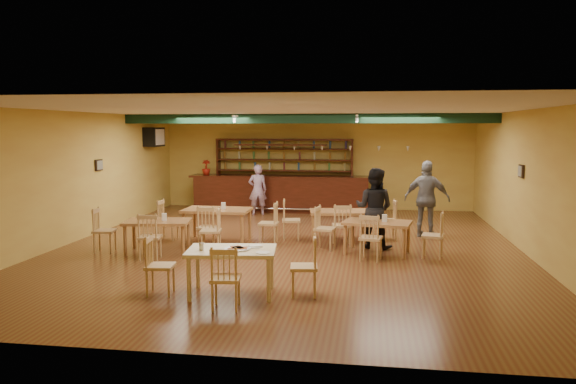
% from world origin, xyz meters
% --- Properties ---
extents(floor, '(12.00, 12.00, 0.00)m').
position_xyz_m(floor, '(0.00, 0.00, 0.00)').
color(floor, brown).
rests_on(floor, ground).
extents(ceiling_beam, '(10.00, 0.30, 0.25)m').
position_xyz_m(ceiling_beam, '(0.00, 2.80, 2.87)').
color(ceiling_beam, black).
rests_on(ceiling_beam, ceiling).
extents(track_rail_left, '(0.05, 2.50, 0.05)m').
position_xyz_m(track_rail_left, '(-1.80, 3.40, 2.94)').
color(track_rail_left, white).
rests_on(track_rail_left, ceiling).
extents(track_rail_right, '(0.05, 2.50, 0.05)m').
position_xyz_m(track_rail_right, '(1.40, 3.40, 2.94)').
color(track_rail_right, white).
rests_on(track_rail_right, ceiling).
extents(ac_unit, '(0.34, 0.70, 0.48)m').
position_xyz_m(ac_unit, '(-4.80, 4.20, 2.35)').
color(ac_unit, white).
rests_on(ac_unit, wall_left).
extents(picture_left, '(0.04, 0.34, 0.28)m').
position_xyz_m(picture_left, '(-4.97, 1.00, 1.70)').
color(picture_left, black).
rests_on(picture_left, wall_left).
extents(picture_right, '(0.04, 0.34, 0.28)m').
position_xyz_m(picture_right, '(4.97, 0.50, 1.70)').
color(picture_right, black).
rests_on(picture_right, wall_right).
extents(bar_counter, '(5.77, 0.85, 1.13)m').
position_xyz_m(bar_counter, '(-1.02, 5.15, 0.56)').
color(bar_counter, black).
rests_on(bar_counter, ground).
extents(back_bar_hutch, '(4.46, 0.40, 2.28)m').
position_xyz_m(back_bar_hutch, '(-1.02, 5.78, 1.14)').
color(back_bar_hutch, black).
rests_on(back_bar_hutch, ground).
extents(poinsettia, '(0.34, 0.34, 0.48)m').
position_xyz_m(poinsettia, '(-3.46, 5.15, 1.37)').
color(poinsettia, '#9D1B0E').
rests_on(poinsettia, bar_counter).
extents(dining_table_a, '(1.53, 0.93, 0.76)m').
position_xyz_m(dining_table_a, '(-1.73, 0.33, 0.38)').
color(dining_table_a, '#A3733A').
rests_on(dining_table_a, ground).
extents(dining_table_b, '(1.48, 1.01, 0.69)m').
position_xyz_m(dining_table_b, '(1.06, 0.96, 0.34)').
color(dining_table_b, '#A3733A').
rests_on(dining_table_b, ground).
extents(dining_table_c, '(1.46, 1.00, 0.68)m').
position_xyz_m(dining_table_c, '(-2.68, -0.95, 0.34)').
color(dining_table_c, '#A3733A').
rests_on(dining_table_c, ground).
extents(dining_table_d, '(1.50, 1.07, 0.68)m').
position_xyz_m(dining_table_d, '(1.92, -0.40, 0.34)').
color(dining_table_d, '#A3733A').
rests_on(dining_table_d, ground).
extents(near_table, '(1.47, 1.04, 0.73)m').
position_xyz_m(near_table, '(-0.37, -3.67, 0.37)').
color(near_table, '#C7B685').
rests_on(near_table, ground).
extents(pizza_tray, '(0.48, 0.48, 0.01)m').
position_xyz_m(pizza_tray, '(-0.27, -3.67, 0.74)').
color(pizza_tray, silver).
rests_on(pizza_tray, near_table).
extents(parmesan_shaker, '(0.08, 0.08, 0.11)m').
position_xyz_m(parmesan_shaker, '(-0.81, -3.82, 0.79)').
color(parmesan_shaker, '#EAE5C6').
rests_on(parmesan_shaker, near_table).
extents(napkin_stack, '(0.24, 0.22, 0.03)m').
position_xyz_m(napkin_stack, '(-0.03, -3.47, 0.75)').
color(napkin_stack, white).
rests_on(napkin_stack, near_table).
extents(pizza_server, '(0.32, 0.09, 0.00)m').
position_xyz_m(pizza_server, '(-0.13, -3.62, 0.75)').
color(pizza_server, silver).
rests_on(pizza_server, pizza_tray).
extents(side_plate, '(0.25, 0.25, 0.01)m').
position_xyz_m(side_plate, '(0.17, -3.86, 0.74)').
color(side_plate, white).
rests_on(side_plate, near_table).
extents(patron_bar, '(0.63, 0.50, 1.53)m').
position_xyz_m(patron_bar, '(-1.60, 4.33, 0.76)').
color(patron_bar, '#7F4494').
rests_on(patron_bar, ground).
extents(patron_right_a, '(1.02, 0.89, 1.76)m').
position_xyz_m(patron_right_a, '(1.86, 0.16, 0.88)').
color(patron_right_a, black).
rests_on(patron_right_a, ground).
extents(patron_right_b, '(1.15, 0.68, 1.84)m').
position_xyz_m(patron_right_b, '(3.12, 1.60, 0.92)').
color(patron_right_b, slate).
rests_on(patron_right_b, ground).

